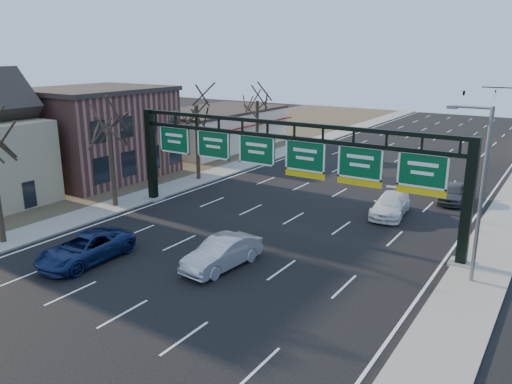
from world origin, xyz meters
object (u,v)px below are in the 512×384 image
Objects in this scene: sign_gantry at (282,160)px; car_blue_suv at (85,248)px; car_white_wagon at (391,205)px; car_silver_sedan at (222,253)px.

car_blue_suv is (-6.36, -11.03, -3.83)m from sign_gantry.
car_white_wagon is at bearing 54.23° from car_blue_suv.
car_silver_sedan reaches higher than car_white_wagon.
car_silver_sedan reaches higher than car_blue_suv.
car_blue_suv is 21.07m from car_white_wagon.
car_white_wagon is at bearing 50.41° from sign_gantry.
car_blue_suv is at bearing -147.30° from car_silver_sedan.
sign_gantry is 8.40m from car_silver_sedan.
car_silver_sedan is at bearing -85.58° from sign_gantry.
car_silver_sedan is 14.74m from car_white_wagon.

